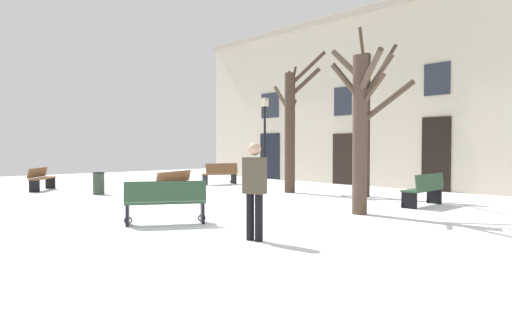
# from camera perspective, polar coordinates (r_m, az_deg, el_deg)

# --- Properties ---
(ground_plane) EXTENTS (35.94, 35.94, 0.00)m
(ground_plane) POSITION_cam_1_polar(r_m,az_deg,el_deg) (12.12, -6.28, -6.12)
(ground_plane) COLOR white
(building_facade) EXTENTS (22.46, 0.60, 7.59)m
(building_facade) POSITION_cam_1_polar(r_m,az_deg,el_deg) (19.08, 16.66, 8.23)
(building_facade) COLOR beige
(building_facade) RESTS_ON ground
(tree_center) EXTENTS (1.99, 1.91, 4.15)m
(tree_center) POSITION_cam_1_polar(r_m,az_deg,el_deg) (11.16, 13.36, 4.38)
(tree_center) COLOR #4C3D2D
(tree_center) RESTS_ON ground
(tree_left_of_center) EXTENTS (2.22, 1.17, 5.09)m
(tree_left_of_center) POSITION_cam_1_polar(r_m,az_deg,el_deg) (16.17, 4.49, 4.56)
(tree_left_of_center) COLOR #423326
(tree_left_of_center) RESTS_ON ground
(tree_right_of_center) EXTENTS (2.29, 2.35, 5.27)m
(tree_right_of_center) POSITION_cam_1_polar(r_m,az_deg,el_deg) (15.18, 13.83, 5.40)
(tree_right_of_center) COLOR #382B1E
(tree_right_of_center) RESTS_ON ground
(streetlamp) EXTENTS (0.30, 0.30, 3.87)m
(streetlamp) POSITION_cam_1_polar(r_m,az_deg,el_deg) (19.76, 1.13, 3.76)
(streetlamp) COLOR black
(streetlamp) RESTS_ON ground
(litter_bin) EXTENTS (0.41, 0.41, 0.77)m
(litter_bin) POSITION_cam_1_polar(r_m,az_deg,el_deg) (16.38, -19.47, -2.82)
(litter_bin) COLOR #2D3D2D
(litter_bin) RESTS_ON ground
(bench_near_lamp) EXTENTS (0.54, 1.69, 0.91)m
(bench_near_lamp) POSITION_cam_1_polar(r_m,az_deg,el_deg) (13.22, 20.74, -3.56)
(bench_near_lamp) COLOR #2D4C33
(bench_near_lamp) RESTS_ON ground
(bench_far_corner) EXTENTS (1.50, 1.34, 0.87)m
(bench_far_corner) POSITION_cam_1_polar(r_m,az_deg,el_deg) (18.70, -25.77, -2.13)
(bench_far_corner) COLOR brown
(bench_far_corner) RESTS_ON ground
(bench_by_litter_bin) EXTENTS (1.19, 1.92, 0.86)m
(bench_by_litter_bin) POSITION_cam_1_polar(r_m,az_deg,el_deg) (14.75, -9.98, -2.96)
(bench_by_litter_bin) COLOR brown
(bench_by_litter_bin) RESTS_ON ground
(bench_back_to_back_left) EXTENTS (1.24, 1.68, 0.94)m
(bench_back_to_back_left) POSITION_cam_1_polar(r_m,az_deg,el_deg) (9.63, -11.49, -5.24)
(bench_back_to_back_left) COLOR #2D4C33
(bench_back_to_back_left) RESTS_ON ground
(bench_facing_shops) EXTENTS (0.79, 1.62, 0.94)m
(bench_facing_shops) POSITION_cam_1_polar(r_m,az_deg,el_deg) (19.62, -4.60, -1.77)
(bench_facing_shops) COLOR brown
(bench_facing_shops) RESTS_ON ground
(person_strolling) EXTENTS (0.42, 0.31, 1.72)m
(person_strolling) POSITION_cam_1_polar(r_m,az_deg,el_deg) (7.79, -0.19, -3.37)
(person_strolling) COLOR black
(person_strolling) RESTS_ON ground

